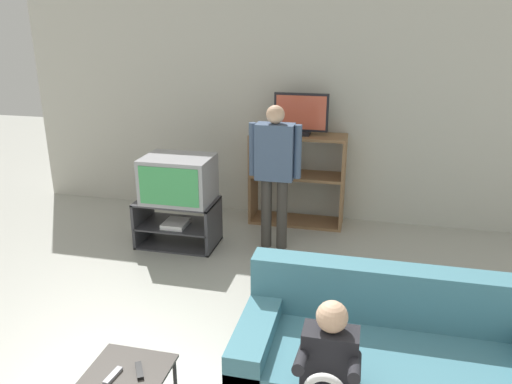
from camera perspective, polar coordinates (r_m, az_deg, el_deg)
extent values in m
cube|color=beige|center=(5.89, 3.22, 9.49)|extent=(6.40, 0.06, 2.60)
cube|color=#38383D|center=(5.46, -8.77, -5.74)|extent=(0.83, 0.51, 0.02)
cube|color=#38383D|center=(5.37, -8.88, -3.67)|extent=(0.80, 0.51, 0.02)
cube|color=#38383D|center=(5.28, -9.03, -1.04)|extent=(0.83, 0.51, 0.02)
cube|color=#38383D|center=(5.52, -12.75, -3.02)|extent=(0.03, 0.51, 0.50)
cube|color=#38383D|center=(5.23, -4.84, -3.84)|extent=(0.03, 0.51, 0.50)
cube|color=white|center=(5.31, -9.16, -3.59)|extent=(0.24, 0.28, 0.05)
cube|color=#9E9EA3|center=(5.20, -8.85, 1.49)|extent=(0.70, 0.53, 0.47)
cube|color=#3FA559|center=(4.96, -9.97, 0.58)|extent=(0.62, 0.01, 0.39)
cube|color=#8E6642|center=(5.88, -0.33, 1.79)|extent=(0.03, 0.39, 1.06)
cube|color=#8E6642|center=(5.74, 9.92, 1.04)|extent=(0.03, 0.39, 1.06)
cube|color=#8E6642|center=(5.96, 4.60, -3.29)|extent=(1.02, 0.39, 0.03)
cube|color=#8E6642|center=(5.77, 4.74, 1.93)|extent=(1.02, 0.39, 0.03)
cube|color=#8E6642|center=(5.65, 4.87, 6.40)|extent=(1.02, 0.39, 0.03)
cube|color=black|center=(5.71, 2.81, 3.10)|extent=(0.18, 0.04, 0.22)
cube|color=black|center=(5.65, 5.12, 6.76)|extent=(0.21, 0.20, 0.04)
cube|color=black|center=(5.60, 5.19, 9.07)|extent=(0.60, 0.04, 0.42)
cube|color=#D8593F|center=(5.58, 5.15, 9.03)|extent=(0.55, 0.01, 0.37)
cube|color=#38332D|center=(3.11, -14.67, -19.55)|extent=(0.46, 0.46, 0.02)
cylinder|color=black|center=(3.46, -15.97, -19.26)|extent=(0.02, 0.02, 0.36)
cylinder|color=black|center=(3.30, -9.20, -20.78)|extent=(0.02, 0.02, 0.36)
cube|color=black|center=(3.09, -13.19, -19.26)|extent=(0.11, 0.14, 0.02)
cube|color=gray|center=(3.09, -16.04, -19.53)|extent=(0.05, 0.15, 0.02)
cube|color=teal|center=(3.39, 15.00, -19.78)|extent=(1.88, 0.88, 0.39)
cube|color=teal|center=(3.45, 15.46, -11.20)|extent=(1.88, 0.20, 0.39)
cube|color=teal|center=(3.40, 0.27, -17.60)|extent=(0.22, 0.88, 0.51)
cylinder|color=#3D3833|center=(5.20, 1.19, -2.40)|extent=(0.11, 0.11, 0.75)
cylinder|color=#3D3833|center=(5.17, 2.98, -2.55)|extent=(0.11, 0.11, 0.75)
cube|color=#475B7A|center=(4.98, 2.18, 4.61)|extent=(0.38, 0.20, 0.57)
cylinder|color=#475B7A|center=(5.02, -0.38, 4.91)|extent=(0.08, 0.08, 0.54)
cylinder|color=#475B7A|center=(4.94, 4.78, 4.60)|extent=(0.08, 0.08, 0.54)
sphere|color=#DBAD89|center=(4.90, 2.23, 8.84)|extent=(0.18, 0.18, 0.18)
cube|color=#232328|center=(2.86, 8.41, -18.25)|extent=(0.30, 0.17, 0.35)
cylinder|color=#232328|center=(2.72, 5.25, -18.40)|extent=(0.06, 0.31, 0.14)
cylinder|color=#232328|center=(2.71, 11.23, -18.94)|extent=(0.06, 0.31, 0.14)
sphere|color=#DBAD89|center=(2.71, 8.68, -13.90)|extent=(0.17, 0.17, 0.17)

